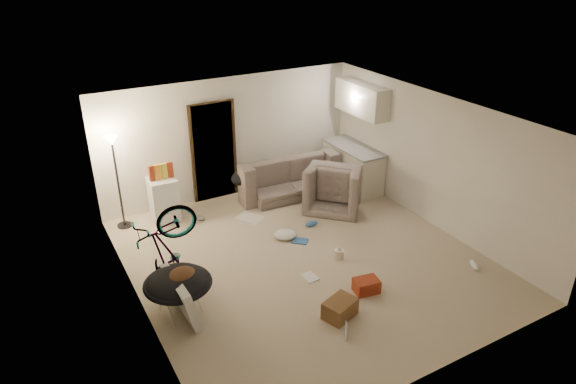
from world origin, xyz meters
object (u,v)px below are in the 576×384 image
kitchen_counter (353,167)px  bicycle (171,275)px  sofa (285,178)px  armchair (336,189)px  floor_lamp (115,162)px  drink_case_b (366,286)px  saucer_chair (178,289)px  tv_box (181,296)px  drink_case_a (340,309)px  juicer (339,253)px  mini_fridge (164,199)px

kitchen_counter → bicycle: bearing=-157.4°
sofa → armchair: bearing=124.5°
floor_lamp → drink_case_b: (2.75, -3.90, -1.20)m
sofa → bicycle: (-3.28, -2.42, 0.12)m
sofa → saucer_chair: (-3.28, -2.76, 0.09)m
kitchen_counter → drink_case_b: (-2.08, -3.25, -0.33)m
tv_box → drink_case_a: (1.96, -1.15, -0.19)m
juicer → floor_lamp: bearing=134.9°
floor_lamp → drink_case_a: size_ratio=3.86×
drink_case_a → drink_case_b: 0.74m
sofa → juicer: bearing=83.6°
mini_fridge → drink_case_a: bearing=-70.6°
tv_box → drink_case_a: size_ratio=2.12×
sofa → drink_case_b: (-0.63, -3.70, -0.21)m
drink_case_b → floor_lamp: bearing=135.9°
juicer → sofa: bearing=80.3°
saucer_chair → tv_box: 0.11m
bicycle → saucer_chair: (0.00, -0.35, -0.02)m
floor_lamp → drink_case_a: bearing=-63.8°
mini_fridge → floor_lamp: bearing=174.5°
tv_box → bicycle: bearing=88.3°
sofa → drink_case_b: sofa is taller
bicycle → mini_fridge: 2.60m
mini_fridge → juicer: bearing=-50.8°
floor_lamp → drink_case_b: size_ratio=4.85×
armchair → drink_case_a: size_ratio=2.30×
kitchen_counter → saucer_chair: bearing=-153.9°
floor_lamp → drink_case_b: floor_lamp is taller
juicer → armchair: bearing=57.4°
drink_case_b → juicer: 0.99m
bicycle → mini_fridge: bearing=-8.0°
kitchen_counter → tv_box: (-4.73, -2.38, -0.11)m
floor_lamp → mini_fridge: bearing=-7.4°
bicycle → mini_fridge: bicycle is taller
tv_box → juicer: size_ratio=4.32×
floor_lamp → sofa: (3.38, -0.20, -0.99)m
sofa → saucer_chair: 4.29m
floor_lamp → saucer_chair: size_ratio=1.85×
bicycle → kitchen_counter: bearing=-60.5°
floor_lamp → drink_case_a: floor_lamp is taller
tv_box → mini_fridge: bearing=75.4°
armchair → juicer: size_ratio=4.69×
saucer_chair → drink_case_b: bearing=-19.5°
mini_fridge → tv_box: size_ratio=0.85×
armchair → tv_box: size_ratio=1.08×
kitchen_counter → drink_case_b: kitchen_counter is taller
bicycle → tv_box: size_ratio=1.67×
mini_fridge → juicer: 3.57m
armchair → drink_case_a: armchair is taller
mini_fridge → tv_box: bearing=-101.0°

